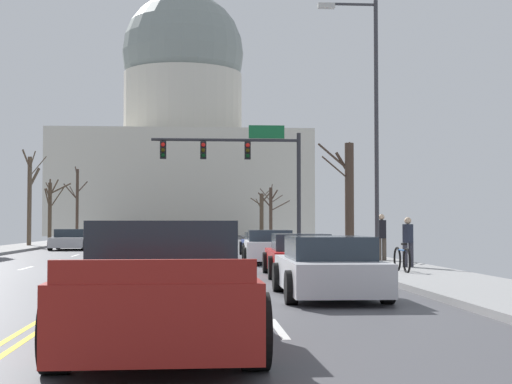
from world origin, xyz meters
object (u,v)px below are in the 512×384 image
at_px(sedan_oncoming_00, 71,240).
at_px(sedan_oncoming_02, 113,234).
at_px(signal_gantry, 245,160).
at_px(bicycle_parked, 402,259).
at_px(sedan_near_00, 263,244).
at_px(sedan_oncoming_01, 140,237).
at_px(pedestrian_00, 408,239).
at_px(pedestrian_01, 382,235).
at_px(pickup_truck_near_04, 162,289).
at_px(sedan_near_01, 269,247).
at_px(street_lamp_right, 370,110).
at_px(sedan_near_02, 299,256).
at_px(sedan_near_03, 328,268).

distance_m(sedan_oncoming_00, sedan_oncoming_02, 21.84).
height_order(signal_gantry, bicycle_parked, signal_gantry).
xyz_separation_m(sedan_near_00, sedan_oncoming_01, (-7.17, 18.79, 0.04)).
height_order(sedan_oncoming_01, bicycle_parked, sedan_oncoming_01).
bearing_deg(pedestrian_00, pedestrian_01, 87.60).
xyz_separation_m(sedan_oncoming_01, pedestrian_00, (10.80, -30.83, 0.43)).
height_order(pickup_truck_near_04, pedestrian_01, pedestrian_01).
xyz_separation_m(signal_gantry, pickup_truck_near_04, (-2.85, -31.13, -4.18)).
xyz_separation_m(sedan_near_00, sedan_near_01, (-0.30, -6.53, 0.07)).
height_order(street_lamp_right, sedan_oncoming_01, street_lamp_right).
relative_size(signal_gantry, sedan_near_00, 1.78).
relative_size(signal_gantry, sedan_oncoming_00, 1.86).
relative_size(sedan_near_00, sedan_near_02, 0.99).
relative_size(sedan_near_01, sedan_near_03, 1.04).
relative_size(street_lamp_right, sedan_near_02, 1.95).
relative_size(sedan_near_03, pedestrian_00, 2.87).
bearing_deg(pickup_truck_near_04, sedan_oncoming_00, 101.03).
relative_size(sedan_near_02, sedan_near_03, 1.00).
xyz_separation_m(street_lamp_right, sedan_near_02, (-2.75, -3.08, -4.70)).
xyz_separation_m(street_lamp_right, sedan_near_01, (-2.97, 4.40, -4.66)).
bearing_deg(bicycle_parked, signal_gantry, 100.08).
distance_m(pedestrian_00, bicycle_parked, 2.50).
bearing_deg(sedan_oncoming_02, signal_gantry, -69.67).
xyz_separation_m(signal_gantry, pedestrian_00, (4.18, -16.69, -3.88)).
distance_m(sedan_near_00, sedan_near_03, 20.40).
bearing_deg(sedan_oncoming_02, bicycle_parked, -73.83).
height_order(sedan_near_00, sedan_near_02, sedan_near_02).
bearing_deg(pedestrian_01, bicycle_parked, -98.47).
xyz_separation_m(sedan_near_00, sedan_oncoming_02, (-10.36, 31.12, 0.03)).
xyz_separation_m(sedan_near_01, sedan_near_03, (-0.01, -13.86, -0.01)).
relative_size(sedan_near_02, pedestrian_00, 2.88).
distance_m(signal_gantry, sedan_oncoming_00, 11.68).
xyz_separation_m(pickup_truck_near_04, sedan_oncoming_00, (-6.97, 35.75, -0.15)).
height_order(pickup_truck_near_04, sedan_oncoming_02, pickup_truck_near_04).
xyz_separation_m(sedan_near_01, sedan_oncoming_02, (-10.06, 37.66, -0.03)).
bearing_deg(sedan_near_03, pedestrian_00, 64.77).
distance_m(sedan_near_03, pedestrian_00, 9.25).
xyz_separation_m(sedan_near_00, pickup_truck_near_04, (-3.41, -26.47, 0.16)).
distance_m(sedan_oncoming_01, pedestrian_00, 32.67).
bearing_deg(sedan_near_03, sedan_near_01, 89.94).
height_order(sedan_near_00, sedan_near_03, sedan_near_03).
height_order(signal_gantry, sedan_near_00, signal_gantry).
distance_m(sedan_near_02, pedestrian_01, 7.41).
height_order(sedan_near_01, sedan_oncoming_02, sedan_near_01).
height_order(street_lamp_right, bicycle_parked, street_lamp_right).
distance_m(sedan_near_01, sedan_oncoming_00, 18.75).
height_order(pickup_truck_near_04, pedestrian_00, pedestrian_00).
bearing_deg(signal_gantry, pedestrian_01, -70.58).
relative_size(signal_gantry, sedan_near_01, 1.68).
xyz_separation_m(sedan_oncoming_01, sedan_oncoming_02, (-3.19, 12.33, -0.01)).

